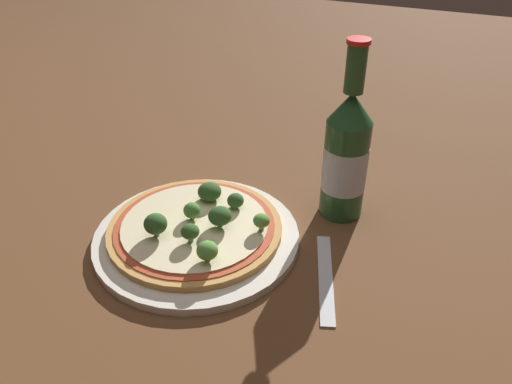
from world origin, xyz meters
The scene contains 13 objects.
ground_plane centered at (0.00, 0.00, 0.00)m, with size 3.00×3.00×0.00m, color brown.
plate centered at (-0.01, -0.01, 0.01)m, with size 0.29×0.29×0.01m.
pizza centered at (-0.01, -0.01, 0.02)m, with size 0.24×0.24×0.01m.
broccoli_floret_0 centered at (0.08, 0.01, 0.04)m, with size 0.02×0.02×0.02m.
broccoli_floret_1 centered at (-0.05, -0.05, 0.04)m, with size 0.03×0.03×0.03m.
broccoli_floret_2 centered at (0.04, -0.07, 0.04)m, with size 0.03×0.03×0.03m.
broccoli_floret_3 centered at (-0.02, 0.05, 0.04)m, with size 0.04×0.04×0.03m.
broccoli_floret_4 centered at (0.02, 0.05, 0.04)m, with size 0.02×0.02×0.02m.
broccoli_floret_5 centered at (0.00, -0.04, 0.04)m, with size 0.02×0.02×0.03m.
broccoli_floret_6 centered at (0.02, 0.00, 0.04)m, with size 0.03×0.03×0.03m.
broccoli_floret_7 centered at (-0.02, 0.00, 0.04)m, with size 0.02×0.02×0.03m.
beer_bottle centered at (0.16, 0.14, 0.10)m, with size 0.06×0.06×0.26m.
fork centered at (0.18, -0.01, 0.00)m, with size 0.07×0.16×0.00m.
Camera 1 is at (0.28, -0.49, 0.44)m, focal length 35.00 mm.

